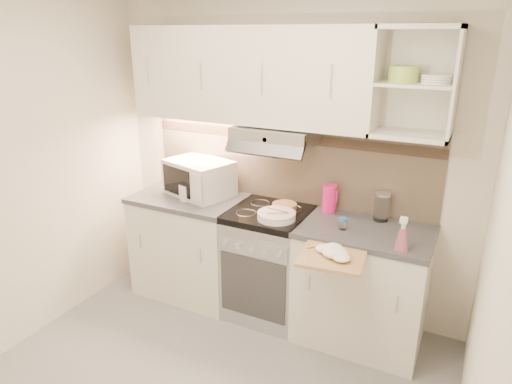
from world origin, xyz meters
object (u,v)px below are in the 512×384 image
glass_jar (382,207)px  cutting_board (332,257)px  pink_pitcher (330,198)px  spray_bottle (402,236)px  microwave (199,178)px  electric_range (269,263)px  plate_stack (276,216)px  watering_can (187,192)px

glass_jar → cutting_board: (-0.15, -0.67, -0.14)m
pink_pitcher → spray_bottle: 0.74m
microwave → pink_pitcher: (1.10, 0.12, -0.04)m
electric_range → plate_stack: 0.50m
electric_range → cutting_board: size_ratio=2.26×
electric_range → spray_bottle: (1.02, -0.22, 0.54)m
microwave → plate_stack: size_ratio=2.16×
cutting_board → microwave: bearing=151.0°
pink_pitcher → spray_bottle: size_ratio=0.89×
watering_can → cutting_board: size_ratio=0.59×
electric_range → plate_stack: (0.11, -0.12, 0.48)m
spray_bottle → plate_stack: bearing=170.9°
plate_stack → pink_pitcher: pink_pitcher is taller
plate_stack → spray_bottle: bearing=-6.1°
plate_stack → glass_jar: size_ratio=1.34×
pink_pitcher → glass_jar: size_ratio=0.99×
watering_can → pink_pitcher: (1.12, 0.28, 0.03)m
electric_range → spray_bottle: 1.18m
cutting_board → glass_jar: bearing=70.4°
watering_can → glass_jar: 1.54m
plate_stack → spray_bottle: spray_bottle is taller
watering_can → pink_pitcher: 1.15m
electric_range → pink_pitcher: 0.72m
cutting_board → electric_range: bearing=137.5°
microwave → cutting_board: 1.46m
electric_range → glass_jar: glass_jar is taller
spray_bottle → pink_pitcher: bearing=142.7°
plate_stack → watering_can: bearing=177.1°
microwave → glass_jar: (1.50, 0.12, -0.04)m
microwave → cutting_board: size_ratio=1.54×
spray_bottle → cutting_board: 0.46m
pink_pitcher → cutting_board: 0.72m
microwave → spray_bottle: bearing=6.9°
glass_jar → cutting_board: bearing=-102.8°
electric_range → plate_stack: plate_stack is taller
watering_can → plate_stack: watering_can is taller
plate_stack → cutting_board: size_ratio=0.71×
electric_range → microwave: microwave is taller
microwave → cutting_board: microwave is taller
glass_jar → spray_bottle: bearing=-62.3°
electric_range → glass_jar: size_ratio=4.25×
plate_stack → spray_bottle: (0.91, -0.10, 0.07)m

